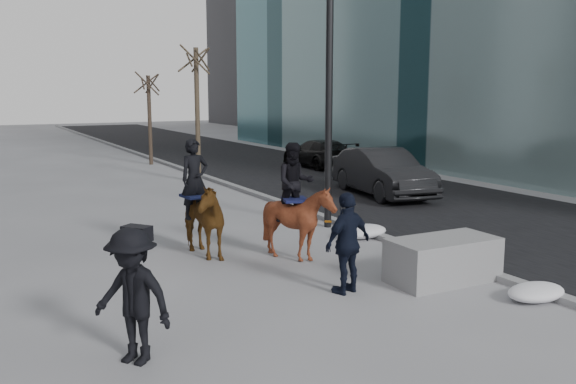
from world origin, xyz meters
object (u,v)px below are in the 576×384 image
planter (443,260)px  mounted_left (198,213)px  mounted_right (298,214)px  car_near (382,172)px

planter → mounted_left: 5.05m
mounted_left → mounted_right: mounted_left is taller
mounted_left → planter: bearing=-48.5°
planter → car_near: car_near is taller
car_near → mounted_left: mounted_left is taller
planter → car_near: (4.67, 8.01, 0.38)m
mounted_left → mounted_right: 2.11m
planter → mounted_right: 3.05m
planter → mounted_left: (-3.33, 3.76, 0.51)m
car_near → mounted_right: 8.36m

